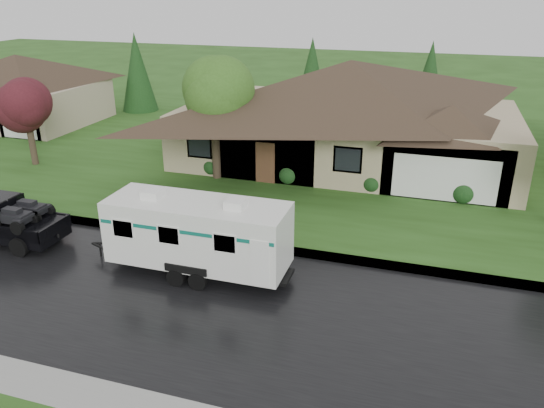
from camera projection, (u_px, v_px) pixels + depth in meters
The scene contains 10 objects.
ground at pixel (220, 273), 18.84m from camera, with size 140.00×140.00×0.00m, color #264A17.
road at pixel (196, 303), 17.07m from camera, with size 140.00×8.00×0.01m, color black.
curb at pixel (242, 244), 20.79m from camera, with size 140.00×0.50×0.15m, color gray.
lawn at pixel (316, 153), 32.03m from camera, with size 140.00×26.00×0.15m, color #264A17.
house_main at pixel (354, 101), 29.02m from camera, with size 19.44×10.80×6.90m.
house_far at pixel (21, 83), 37.67m from camera, with size 10.80×8.64×5.80m.
tree_left_green at pixel (214, 96), 26.09m from camera, with size 3.73×3.73×6.17m.
tree_red at pixel (26, 107), 28.58m from camera, with size 2.81×2.81×4.65m.
shrub_row at pixel (329, 178), 26.23m from camera, with size 13.60×1.00×1.00m.
travel_trailer at pixel (198, 232), 18.29m from camera, with size 6.65×2.34×2.99m.
Camera 1 is at (6.67, -15.14, 9.51)m, focal length 35.00 mm.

